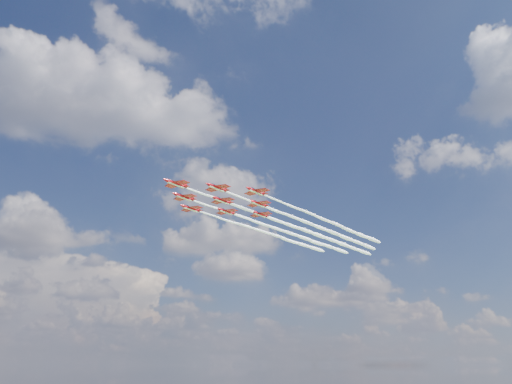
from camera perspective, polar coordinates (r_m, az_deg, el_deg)
The scene contains 9 objects.
jet_lead at distance 186.57m, azimuth 1.62°, elevation -2.98°, with size 79.76×64.74×2.43m.
jet_row2_port at distance 190.68m, azimuth 5.26°, elevation -3.27°, with size 79.76×64.74×2.43m.
jet_row2_starb at distance 198.76m, azimuth 1.73°, elevation -4.00°, with size 79.76×64.74×2.43m.
jet_row3_port at distance 195.52m, azimuth 8.73°, elevation -3.53°, with size 79.76×64.74×2.43m.
jet_row3_centre at distance 202.89m, azimuth 5.15°, elevation -4.25°, with size 79.76×64.74×2.43m.
jet_row3_starb at distance 211.02m, azimuth 1.83°, elevation -4.90°, with size 79.76×64.74×2.43m.
jet_row4_port at distance 207.71m, azimuth 8.43°, elevation -4.47°, with size 79.76×64.74×2.43m.
jet_row4_starb at distance 215.15m, azimuth 5.05°, elevation -5.12°, with size 79.76×64.74×2.43m.
jet_tail at distance 219.94m, azimuth 8.15°, elevation -5.31°, with size 79.76×64.74×2.43m.
Camera 1 is at (-21.19, -156.24, 21.24)m, focal length 35.00 mm.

